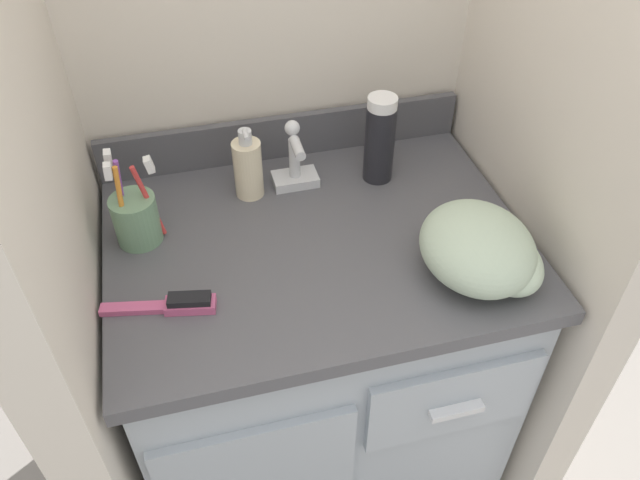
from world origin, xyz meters
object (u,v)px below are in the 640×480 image
toothbrush_cup (136,217)px  shaving_cream_can (380,139)px  hand_towel (484,250)px  hairbrush (174,304)px  soap_dispenser (248,167)px

toothbrush_cup → shaving_cream_can: same height
hand_towel → toothbrush_cup: bearing=157.3°
toothbrush_cup → hand_towel: bearing=-22.7°
hairbrush → shaving_cream_can: bearing=42.2°
hairbrush → soap_dispenser: bearing=68.9°
hand_towel → soap_dispenser: bearing=137.3°
toothbrush_cup → soap_dispenser: size_ratio=1.22×
soap_dispenser → hand_towel: bearing=-42.7°
soap_dispenser → hairbrush: size_ratio=0.80×
soap_dispenser → hairbrush: soap_dispenser is taller
toothbrush_cup → hairbrush: size_ratio=0.98×
toothbrush_cup → soap_dispenser: (0.22, 0.08, 0.01)m
soap_dispenser → shaving_cream_can: (0.26, -0.01, 0.03)m
soap_dispenser → hand_towel: (0.34, -0.32, -0.01)m
toothbrush_cup → hairbrush: bearing=-76.2°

